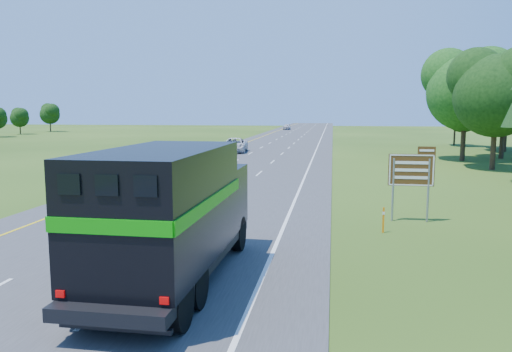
% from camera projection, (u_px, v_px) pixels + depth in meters
% --- Properties ---
extents(road, '(15.00, 260.00, 0.04)m').
position_uv_depth(road, '(269.00, 151.00, 60.04)').
color(road, '#38383A').
rests_on(road, ground).
extents(lane_markings, '(11.15, 260.00, 0.01)m').
position_uv_depth(lane_markings, '(269.00, 151.00, 60.04)').
color(lane_markings, yellow).
rests_on(lane_markings, road).
extents(horse_truck, '(2.94, 8.95, 3.95)m').
position_uv_depth(horse_truck, '(172.00, 211.00, 14.18)').
color(horse_truck, black).
rests_on(horse_truck, road).
extents(white_suv, '(3.22, 6.19, 1.66)m').
position_uv_depth(white_suv, '(234.00, 145.00, 58.80)').
color(white_suv, silver).
rests_on(white_suv, road).
extents(far_car, '(1.76, 4.24, 1.44)m').
position_uv_depth(far_car, '(287.00, 127.00, 125.65)').
color(far_car, '#B2B2B9').
rests_on(far_car, road).
extents(exit_sign, '(2.01, 0.10, 3.40)m').
position_uv_depth(exit_sign, '(412.00, 173.00, 22.24)').
color(exit_sign, gray).
rests_on(exit_sign, ground).
extents(delineator, '(0.09, 0.05, 1.06)m').
position_uv_depth(delineator, '(383.00, 219.00, 20.39)').
color(delineator, orange).
rests_on(delineator, ground).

